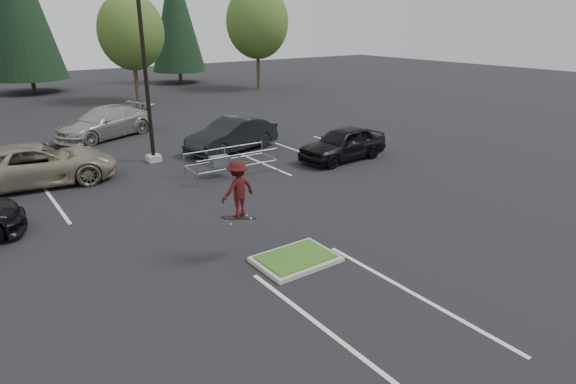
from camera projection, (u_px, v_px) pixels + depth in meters
ground at (296, 261)px, 13.40m from camera, size 120.00×120.00×0.00m
grass_median at (296, 259)px, 13.37m from camera, size 2.20×1.60×0.16m
stall_lines at (166, 207)px, 17.26m from camera, size 22.62×17.60×0.01m
light_pole at (144, 62)px, 21.30m from camera, size 0.70×0.60×10.12m
decid_c at (131, 34)px, 37.71m from camera, size 5.12×5.12×8.38m
decid_d at (257, 24)px, 44.46m from camera, size 5.76×5.76×9.43m
conif_b at (19, 1)px, 41.70m from camera, size 6.38×6.38×14.50m
conif_c at (176, 14)px, 48.96m from camera, size 5.50×5.50×12.50m
cart_corral at (223, 161)px, 20.42m from camera, size 3.90×1.50×1.09m
skateboarder at (238, 189)px, 12.80m from camera, size 1.08×0.72×1.76m
car_l_tan at (37, 164)px, 19.43m from camera, size 6.33×3.56×1.67m
car_r_charc at (232, 135)px, 24.37m from camera, size 5.32×2.91×1.66m
car_r_black at (343, 144)px, 22.87m from camera, size 4.72×2.14×1.57m
car_far_silver at (107, 122)px, 27.27m from camera, size 6.36×4.54×1.71m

